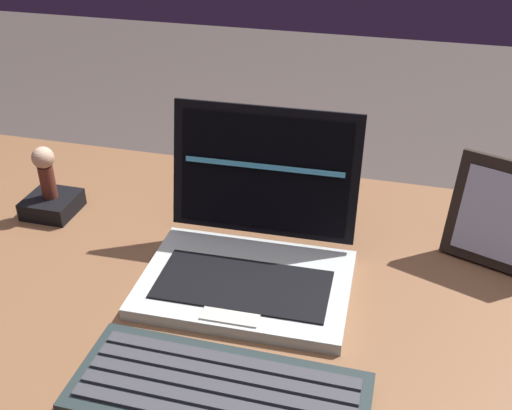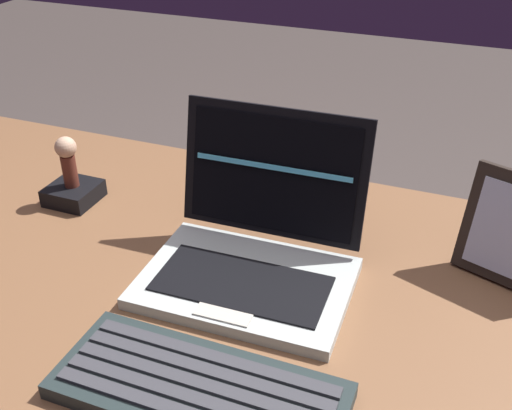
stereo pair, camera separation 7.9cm
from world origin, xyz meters
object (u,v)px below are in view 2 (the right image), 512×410
at_px(laptop_front, 254,249).
at_px(figurine, 67,158).
at_px(figurine_stand, 74,193).
at_px(external_keyboard, 199,390).

bearing_deg(laptop_front, figurine, 167.76).
relative_size(laptop_front, figurine_stand, 3.64).
distance_m(external_keyboard, figurine_stand, 0.51).
relative_size(figurine_stand, figurine, 0.89).
bearing_deg(figurine, figurine_stand, -90.00).
height_order(laptop_front, figurine, laptop_front).
xyz_separation_m(external_keyboard, figurine, (-0.40, 0.32, 0.07)).
height_order(external_keyboard, figurine_stand, figurine_stand).
distance_m(figurine_stand, figurine, 0.07).
bearing_deg(laptop_front, external_keyboard, -83.60).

